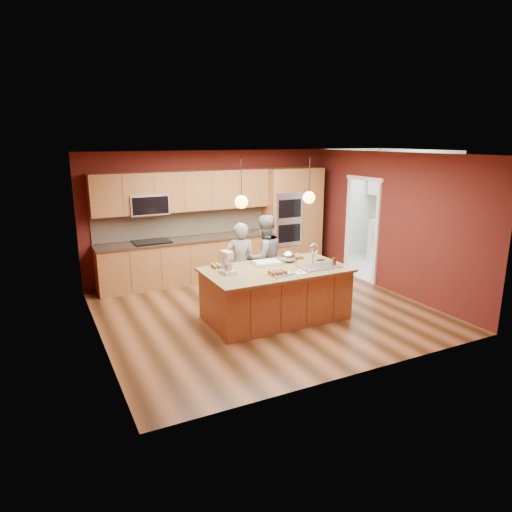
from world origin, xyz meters
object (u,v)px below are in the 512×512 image
stand_mixer (227,264)px  mixing_bowl (289,257)px  person_left (240,264)px  person_right (264,258)px  island (276,293)px

stand_mixer → mixing_bowl: size_ratio=1.46×
person_left → mixing_bowl: size_ratio=6.15×
person_right → mixing_bowl: (0.14, -0.65, 0.16)m
island → stand_mixer: (-0.83, 0.11, 0.58)m
person_left → person_right: person_right is taller
stand_mixer → mixing_bowl: bearing=0.9°
person_left → stand_mixer: bearing=68.9°
person_left → mixing_bowl: (0.62, -0.65, 0.21)m
island → stand_mixer: 1.02m
island → mixing_bowl: 0.70m
island → person_right: person_right is taller
stand_mixer → island: bearing=-14.1°
mixing_bowl → island: bearing=-145.1°
person_left → island: bearing=120.1°
person_left → stand_mixer: person_left is taller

